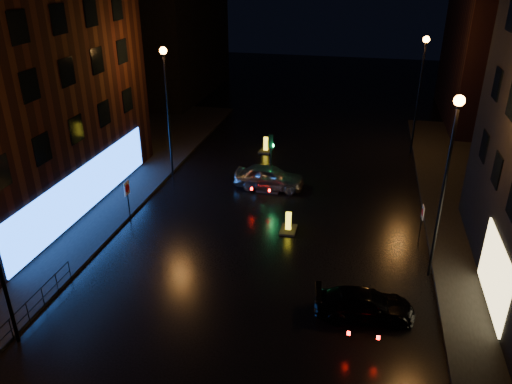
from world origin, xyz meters
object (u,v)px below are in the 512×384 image
dark_sedan (364,304)px  road_sign_left (127,192)px  traffic_signal (271,178)px  silver_hatchback (269,177)px  bollard_near (288,227)px  road_sign_right (422,215)px  bollard_far (266,148)px

dark_sedan → road_sign_left: 14.03m
traffic_signal → dark_sedan: size_ratio=0.86×
dark_sedan → road_sign_left: road_sign_left is taller
traffic_signal → silver_hatchback: 0.40m
silver_hatchback → bollard_near: silver_hatchback is taller
silver_hatchback → road_sign_right: road_sign_right is taller
silver_hatchback → bollard_near: bearing=-158.0°
road_sign_left → road_sign_right: bearing=3.5°
road_sign_right → road_sign_left: bearing=0.8°
dark_sedan → road_sign_right: 7.04m
bollard_near → road_sign_right: road_sign_right is taller
bollard_near → road_sign_right: bearing=2.1°
bollard_far → road_sign_left: size_ratio=0.58×
bollard_far → road_sign_right: 15.17m
dark_sedan → bollard_far: (-7.71, 17.57, -0.34)m
bollard_near → road_sign_right: (6.68, 0.28, 1.32)m
road_sign_right → bollard_far: bearing=-50.1°
traffic_signal → road_sign_right: traffic_signal is taller
bollard_far → traffic_signal: bearing=-69.8°
traffic_signal → bollard_near: 5.81m
dark_sedan → road_sign_right: road_sign_right is taller
bollard_near → bollard_far: 11.92m
road_sign_right → silver_hatchback: bearing=-31.8°
bollard_near → road_sign_right: 6.81m
silver_hatchback → road_sign_left: 8.92m
traffic_signal → road_sign_right: 10.18m
traffic_signal → road_sign_left: size_ratio=1.50×
dark_sedan → traffic_signal: bearing=20.8°
dark_sedan → road_sign_left: bearing=59.8°
road_sign_left → bollard_near: bearing=4.5°
silver_hatchback → bollard_near: (2.06, -5.11, -0.50)m
bollard_far → dark_sedan: bearing=-60.7°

